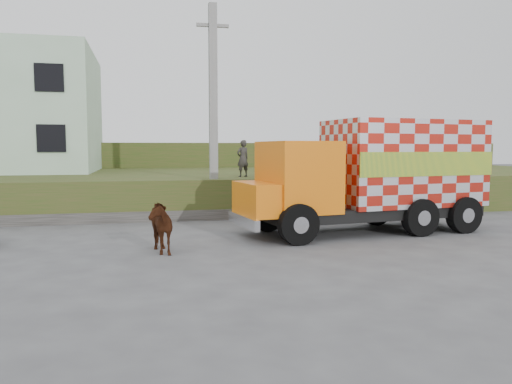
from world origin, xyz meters
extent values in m
plane|color=#474749|center=(0.00, 0.00, 0.00)|extent=(120.00, 120.00, 0.00)
cube|color=#304C19|center=(0.00, 10.00, 0.75)|extent=(40.00, 12.00, 1.50)
cube|color=#304C19|center=(0.00, 22.00, 1.50)|extent=(40.00, 12.00, 3.00)
cube|color=#595651|center=(-2.00, 4.20, 0.20)|extent=(16.00, 0.50, 0.40)
cube|color=gray|center=(-1.00, 4.60, 4.00)|extent=(0.30, 0.30, 8.00)
cube|color=gray|center=(-1.00, 4.60, 7.20)|extent=(1.20, 0.12, 0.12)
cube|color=black|center=(3.40, 0.39, 0.68)|extent=(7.33, 3.20, 0.37)
cube|color=orange|center=(0.91, 0.07, 1.83)|extent=(2.17, 2.62, 2.09)
cube|color=orange|center=(-0.28, -0.09, 1.20)|extent=(1.32, 2.31, 0.94)
cube|color=silver|center=(4.64, 0.56, 2.19)|extent=(5.08, 3.10, 2.71)
cube|color=yellow|center=(4.80, -0.70, 2.19)|extent=(4.76, 0.66, 0.73)
cube|color=yellow|center=(4.47, 1.82, 2.19)|extent=(4.76, 0.66, 0.73)
cube|color=silver|center=(-0.79, -0.15, 0.57)|extent=(0.47, 2.40, 0.31)
cylinder|color=black|center=(0.55, -1.19, 0.57)|extent=(1.18, 0.51, 1.15)
cylinder|color=black|center=(0.24, 1.19, 0.57)|extent=(1.18, 0.51, 1.15)
cylinder|color=black|center=(4.59, -0.66, 0.57)|extent=(1.18, 0.51, 1.15)
cylinder|color=black|center=(4.27, 1.72, 0.57)|extent=(1.18, 0.51, 1.15)
cylinder|color=black|center=(6.24, -0.44, 0.57)|extent=(1.18, 0.51, 1.15)
cylinder|color=black|center=(5.93, 1.94, 0.57)|extent=(1.18, 0.51, 1.15)
imported|color=black|center=(-3.28, -1.35, 0.69)|extent=(1.06, 1.74, 1.37)
imported|color=#2D2A28|center=(0.37, 5.83, 2.25)|extent=(0.64, 0.54, 1.50)
camera|label=1|loc=(-3.54, -14.21, 2.66)|focal=35.00mm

